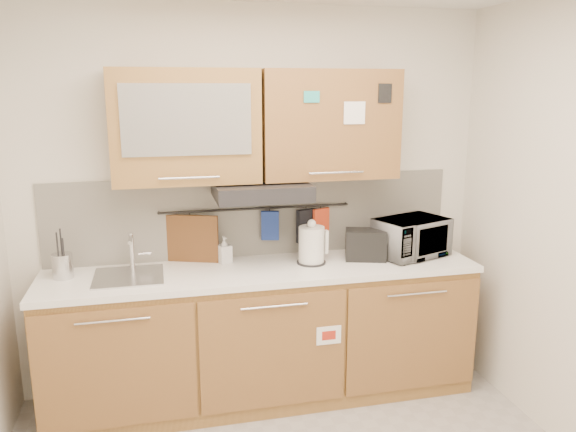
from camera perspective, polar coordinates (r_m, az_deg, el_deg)
wall_back at (r=3.87m, az=-3.39°, el=1.49°), size 3.20×0.00×3.20m
base_cabinet at (r=3.86m, az=-2.40°, el=-12.53°), size 2.80×0.64×0.88m
countertop at (r=3.68m, az=-2.46°, el=-5.57°), size 2.82×0.62×0.04m
backsplash at (r=3.88m, az=-3.34°, el=0.01°), size 2.80×0.02×0.56m
upper_cabinets at (r=3.63m, az=-3.09°, el=9.19°), size 1.82×0.37×0.70m
range_hood at (r=3.60m, az=-2.72°, el=2.59°), size 0.60×0.46×0.10m
sink at (r=3.63m, az=-15.85°, el=-5.89°), size 0.42×0.40×0.26m
utensil_rail at (r=3.83m, az=-3.25°, el=0.76°), size 1.30×0.02×0.02m
utensil_crock at (r=3.72m, az=-21.93°, el=-4.69°), size 0.13×0.13×0.31m
kettle at (r=3.73m, az=2.42°, el=-3.04°), size 0.22×0.20×0.30m
toaster at (r=3.85m, az=7.90°, el=-2.87°), size 0.31×0.24×0.21m
microwave at (r=3.98m, az=12.40°, el=-2.13°), size 0.56×0.47×0.27m
soap_bottle at (r=3.77m, az=-6.47°, el=-3.41°), size 0.10×0.10×0.18m
cutting_board at (r=3.83m, az=-9.81°, el=-3.29°), size 0.36×0.16×0.46m
oven_mitt at (r=3.86m, az=-1.83°, el=-0.98°), size 0.12×0.06×0.20m
dark_pouch at (r=3.92m, az=1.88°, el=-0.99°), size 0.15×0.09×0.23m
pot_holder at (r=3.94m, az=3.38°, el=-0.43°), size 0.13×0.08×0.17m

